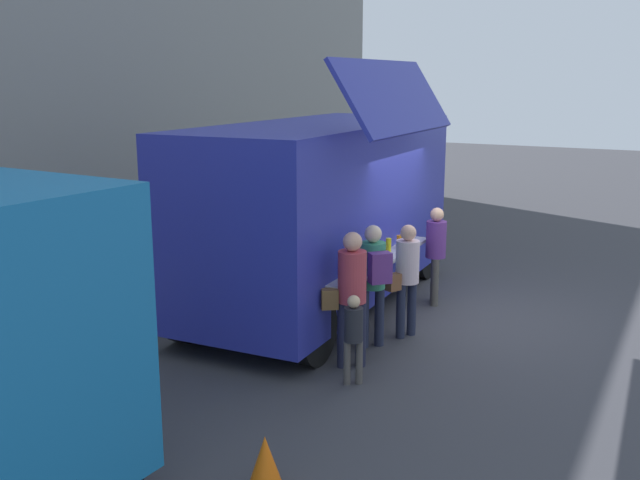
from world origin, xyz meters
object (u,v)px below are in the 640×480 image
(customer_front_ordering, at_px, (406,271))
(customer_extra_browsing, at_px, (436,247))
(customer_mid_with_backpack, at_px, (374,274))
(child_near_queue, at_px, (353,332))
(trash_bin, at_px, (321,218))
(customer_rear_waiting, at_px, (351,288))
(food_truck_main, at_px, (323,208))
(traffic_cone_orange, at_px, (265,464))

(customer_front_ordering, relative_size, customer_extra_browsing, 1.02)
(customer_front_ordering, distance_m, customer_mid_with_backpack, 0.66)
(customer_extra_browsing, xyz_separation_m, child_near_queue, (-3.55, -0.20, -0.29))
(trash_bin, bearing_deg, customer_mid_with_backpack, -146.18)
(customer_rear_waiting, bearing_deg, food_truck_main, 0.12)
(customer_mid_with_backpack, relative_size, customer_rear_waiting, 0.97)
(customer_front_ordering, relative_size, customer_rear_waiting, 0.92)
(food_truck_main, xyz_separation_m, traffic_cone_orange, (-5.14, -2.13, -1.35))
(trash_bin, height_order, customer_extra_browsing, customer_extra_browsing)
(food_truck_main, distance_m, trash_bin, 5.05)
(customer_rear_waiting, xyz_separation_m, child_near_queue, (-0.48, -0.27, -0.38))
(trash_bin, bearing_deg, child_near_queue, -149.38)
(food_truck_main, xyz_separation_m, trash_bin, (4.34, 2.32, -1.12))
(trash_bin, xyz_separation_m, child_near_queue, (-6.97, -4.12, 0.17))
(food_truck_main, relative_size, trash_bin, 6.12)
(customer_front_ordering, bearing_deg, customer_mid_with_backpack, 93.57)
(trash_bin, height_order, customer_rear_waiting, customer_rear_waiting)
(customer_mid_with_backpack, bearing_deg, traffic_cone_orange, 144.22)
(customer_front_ordering, distance_m, customer_extra_browsing, 1.69)
(customer_front_ordering, bearing_deg, trash_bin, -26.36)
(food_truck_main, bearing_deg, traffic_cone_orange, -159.79)
(customer_extra_browsing, bearing_deg, traffic_cone_orange, 73.41)
(customer_rear_waiting, relative_size, child_near_queue, 1.58)
(food_truck_main, height_order, traffic_cone_orange, food_truck_main)
(trash_bin, xyz_separation_m, customer_rear_waiting, (-6.49, -3.85, 0.56))
(customer_mid_with_backpack, bearing_deg, child_near_queue, 148.19)
(food_truck_main, height_order, customer_rear_waiting, food_truck_main)
(customer_front_ordering, bearing_deg, food_truck_main, 1.66)
(traffic_cone_orange, bearing_deg, child_near_queue, 7.30)
(traffic_cone_orange, distance_m, customer_rear_waiting, 3.16)
(customer_extra_browsing, bearing_deg, food_truck_main, 8.61)
(food_truck_main, distance_m, traffic_cone_orange, 5.73)
(customer_mid_with_backpack, relative_size, child_near_queue, 1.52)
(trash_bin, bearing_deg, customer_rear_waiting, -149.29)
(customer_mid_with_backpack, bearing_deg, trash_bin, -11.27)
(trash_bin, relative_size, child_near_queue, 0.89)
(trash_bin, relative_size, customer_extra_browsing, 0.62)
(food_truck_main, distance_m, customer_rear_waiting, 2.69)
(food_truck_main, distance_m, child_near_queue, 3.32)
(traffic_cone_orange, xyz_separation_m, customer_front_ordering, (4.39, 0.38, 0.70))
(trash_bin, bearing_deg, food_truck_main, -151.88)
(food_truck_main, height_order, child_near_queue, food_truck_main)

